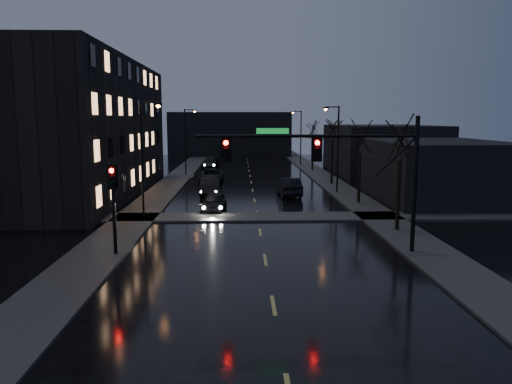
{
  "coord_description": "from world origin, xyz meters",
  "views": [
    {
      "loc": [
        -1.22,
        -15.63,
        6.85
      ],
      "look_at": [
        -0.41,
        9.13,
        3.2
      ],
      "focal_mm": 35.0,
      "sensor_mm": 36.0,
      "label": 1
    }
  ],
  "objects": [
    {
      "name": "oncoming_car_a",
      "position": [
        -3.18,
        21.15,
        0.7
      ],
      "size": [
        2.03,
        4.24,
        1.4
      ],
      "primitive_type": "imported",
      "rotation": [
        0.0,
        0.0,
        -0.09
      ],
      "color": "black",
      "rests_on": "ground"
    },
    {
      "name": "lead_car",
      "position": [
        3.15,
        28.47,
        0.81
      ],
      "size": [
        2.04,
        5.03,
        1.62
      ],
      "primitive_type": "imported",
      "rotation": [
        0.0,
        0.0,
        3.21
      ],
      "color": "black",
      "rests_on": "ground"
    },
    {
      "name": "streetlight_l_far",
      "position": [
        -7.58,
        45.0,
        4.77
      ],
      "size": [
        1.53,
        0.28,
        8.0
      ],
      "color": "black",
      "rests_on": "ground"
    },
    {
      "name": "far_block",
      "position": [
        -3.0,
        78.0,
        4.0
      ],
      "size": [
        22.0,
        10.0,
        8.0
      ],
      "primitive_type": "cube",
      "color": "black",
      "rests_on": "ground"
    },
    {
      "name": "apartment_block",
      "position": [
        -16.5,
        30.0,
        6.0
      ],
      "size": [
        12.0,
        30.0,
        12.0
      ],
      "primitive_type": "cube",
      "color": "black",
      "rests_on": "ground"
    },
    {
      "name": "commercial_right_near",
      "position": [
        15.5,
        26.0,
        2.5
      ],
      "size": [
        10.0,
        14.0,
        5.0
      ],
      "primitive_type": "cube",
      "color": "black",
      "rests_on": "ground"
    },
    {
      "name": "oncoming_car_d",
      "position": [
        -5.32,
        53.55,
        0.74
      ],
      "size": [
        2.57,
        5.25,
        1.47
      ],
      "primitive_type": "imported",
      "rotation": [
        0.0,
        0.0,
        -0.1
      ],
      "color": "black",
      "rests_on": "ground"
    },
    {
      "name": "tree_near",
      "position": [
        8.4,
        14.0,
        6.22
      ],
      "size": [
        3.52,
        3.52,
        8.08
      ],
      "color": "black",
      "rests_on": "ground"
    },
    {
      "name": "sidewalk_left",
      "position": [
        -8.5,
        35.0,
        0.06
      ],
      "size": [
        3.0,
        140.0,
        0.12
      ],
      "primitive_type": "cube",
      "color": "#2D2D2B",
      "rests_on": "ground"
    },
    {
      "name": "oncoming_car_b",
      "position": [
        -3.92,
        28.93,
        0.78
      ],
      "size": [
        1.73,
        4.75,
        1.55
      ],
      "primitive_type": "imported",
      "rotation": [
        0.0,
        0.0,
        0.02
      ],
      "color": "black",
      "rests_on": "ground"
    },
    {
      "name": "streetlight_l_near",
      "position": [
        -7.58,
        18.0,
        4.77
      ],
      "size": [
        1.53,
        0.28,
        8.0
      ],
      "color": "black",
      "rests_on": "ground"
    },
    {
      "name": "sidewalk_cross",
      "position": [
        0.0,
        18.5,
        0.06
      ],
      "size": [
        40.0,
        3.0,
        0.12
      ],
      "primitive_type": "cube",
      "color": "#2D2D2B",
      "rests_on": "ground"
    },
    {
      "name": "sidewalk_right",
      "position": [
        8.5,
        35.0,
        0.06
      ],
      "size": [
        3.0,
        140.0,
        0.12
      ],
      "primitive_type": "cube",
      "color": "#2D2D2B",
      "rests_on": "ground"
    },
    {
      "name": "tree_mid_b",
      "position": [
        8.4,
        36.0,
        6.61
      ],
      "size": [
        3.74,
        3.74,
        8.59
      ],
      "color": "black",
      "rests_on": "ground"
    },
    {
      "name": "tree_mid_a",
      "position": [
        8.4,
        24.0,
        5.83
      ],
      "size": [
        3.3,
        3.3,
        7.58
      ],
      "color": "black",
      "rests_on": "ground"
    },
    {
      "name": "oncoming_car_c",
      "position": [
        -4.29,
        37.86,
        0.74
      ],
      "size": [
        2.56,
        5.39,
        1.49
      ],
      "primitive_type": "imported",
      "rotation": [
        0.0,
        0.0,
        -0.02
      ],
      "color": "black",
      "rests_on": "ground"
    },
    {
      "name": "commercial_right_far",
      "position": [
        17.0,
        48.0,
        3.0
      ],
      "size": [
        12.0,
        18.0,
        6.0
      ],
      "primitive_type": "cube",
      "color": "black",
      "rests_on": "ground"
    },
    {
      "name": "tree_far",
      "position": [
        8.4,
        50.0,
        6.06
      ],
      "size": [
        3.43,
        3.43,
        7.88
      ],
      "color": "black",
      "rests_on": "ground"
    },
    {
      "name": "signal_mast",
      "position": [
        3.85,
        9.0,
        4.87
      ],
      "size": [
        11.11,
        0.41,
        7.0
      ],
      "color": "black",
      "rests_on": "ground"
    },
    {
      "name": "streetlight_r_mid",
      "position": [
        7.58,
        30.0,
        4.77
      ],
      "size": [
        1.53,
        0.28,
        8.0
      ],
      "color": "black",
      "rests_on": "ground"
    },
    {
      "name": "ground",
      "position": [
        0.0,
        0.0,
        0.0
      ],
      "size": [
        160.0,
        160.0,
        0.0
      ],
      "primitive_type": "plane",
      "color": "black",
      "rests_on": "ground"
    },
    {
      "name": "signal_pole_left",
      "position": [
        -7.5,
        8.99,
        3.01
      ],
      "size": [
        0.35,
        0.41,
        4.53
      ],
      "color": "black",
      "rests_on": "ground"
    },
    {
      "name": "streetlight_r_far",
      "position": [
        7.58,
        58.0,
        4.77
      ],
      "size": [
        1.53,
        0.28,
        8.0
      ],
      "color": "black",
      "rests_on": "ground"
    }
  ]
}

